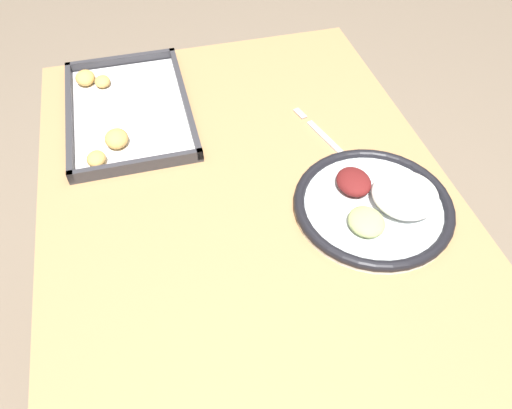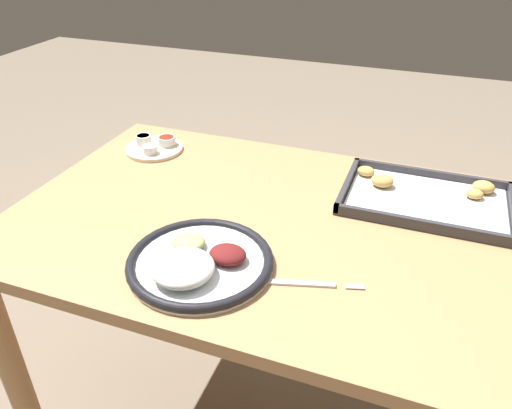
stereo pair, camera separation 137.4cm
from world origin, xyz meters
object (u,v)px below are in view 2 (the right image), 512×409
object	(u,v)px
dinner_plate	(198,262)
saucer_plate	(154,146)
fork	(299,283)
baking_tray	(425,197)

from	to	relation	value
dinner_plate	saucer_plate	world-z (taller)	dinner_plate
fork	dinner_plate	bearing A→B (deg)	170.24
saucer_plate	baking_tray	distance (m)	0.75
fork	saucer_plate	xyz separation A→B (m)	(-0.55, 0.42, 0.01)
baking_tray	saucer_plate	bearing A→B (deg)	178.22
dinner_plate	baking_tray	distance (m)	0.57
dinner_plate	baking_tray	size ratio (longest dim) A/B	0.74
dinner_plate	baking_tray	world-z (taller)	dinner_plate
dinner_plate	fork	xyz separation A→B (m)	(0.20, 0.02, -0.01)
dinner_plate	saucer_plate	size ratio (longest dim) A/B	1.78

